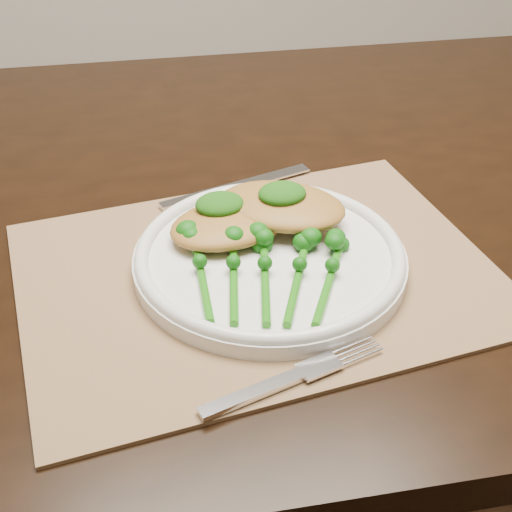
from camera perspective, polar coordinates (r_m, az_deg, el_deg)
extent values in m
cube|color=black|center=(0.89, 2.66, 4.89)|extent=(1.63, 0.96, 0.04)
cube|color=#836243|center=(0.72, 0.11, -1.43)|extent=(0.50, 0.40, 0.00)
cylinder|color=silver|center=(0.72, 1.10, -0.34)|extent=(0.27, 0.27, 0.02)
torus|color=silver|center=(0.71, 1.11, 0.28)|extent=(0.27, 0.27, 0.01)
cube|color=silver|center=(0.83, -5.14, 4.56)|extent=(0.08, 0.03, 0.01)
cube|color=silver|center=(0.86, 0.67, 6.21)|extent=(0.12, 0.05, 0.00)
cube|color=silver|center=(0.59, -0.24, -10.94)|extent=(0.09, 0.04, 0.01)
ellipsoid|color=#AA7631|center=(0.74, -2.09, 2.64)|extent=(0.15, 0.12, 0.03)
ellipsoid|color=#AA7631|center=(0.75, 2.05, 4.03)|extent=(0.16, 0.15, 0.03)
ellipsoid|color=#104009|center=(0.74, -2.92, 4.17)|extent=(0.05, 0.04, 0.02)
ellipsoid|color=#104009|center=(0.74, 2.11, 5.02)|extent=(0.05, 0.04, 0.02)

